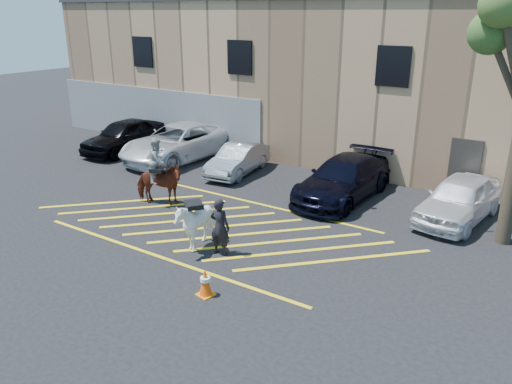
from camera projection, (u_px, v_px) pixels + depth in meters
The scene contains 12 objects.
ground at pixel (221, 224), 16.29m from camera, with size 90.00×90.00×0.00m, color black.
car_black_suv at pixel (124, 136), 24.47m from camera, with size 1.88×4.67×1.59m, color black.
car_white_pickup at pixel (178, 142), 23.12m from camera, with size 2.70×5.86×1.63m, color silver.
car_silver_sedan at pixel (238, 159), 21.17m from camera, with size 1.32×3.78×1.25m, color gray.
car_blue_suv at pixel (343, 179), 18.32m from camera, with size 2.10×5.17×1.50m, color black.
car_white_suv at pixel (459, 199), 16.38m from camera, with size 1.75×4.34×1.48m, color white.
handler at pixel (220, 227), 14.01m from camera, with size 0.61×0.40×1.69m, color black.
warehouse at pixel (365, 74), 24.51m from camera, with size 32.42×10.20×7.30m.
hatching_zone at pixel (215, 227), 16.05m from camera, with size 12.60×5.12×0.01m.
mounted_bay at pixel (159, 178), 17.62m from camera, with size 2.03×1.46×2.44m.
saddled_white at pixel (195, 224), 14.36m from camera, with size 1.84×1.87×1.54m.
traffic_cone at pixel (205, 282), 12.09m from camera, with size 0.45×0.45×0.73m.
Camera 1 is at (9.11, -11.92, 6.54)m, focal length 35.00 mm.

